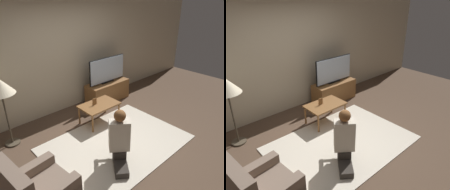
# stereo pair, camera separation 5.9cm
# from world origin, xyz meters

# --- Properties ---
(ground_plane) EXTENTS (10.00, 10.00, 0.00)m
(ground_plane) POSITION_xyz_m (0.00, 0.00, 0.00)
(ground_plane) COLOR brown
(wall_back) EXTENTS (10.00, 0.06, 2.60)m
(wall_back) POSITION_xyz_m (0.00, 1.93, 1.30)
(wall_back) COLOR beige
(wall_back) RESTS_ON ground_plane
(rug) EXTENTS (2.62, 1.88, 0.02)m
(rug) POSITION_xyz_m (0.00, 0.00, 0.01)
(rug) COLOR beige
(rug) RESTS_ON ground_plane
(tv_stand) EXTENTS (1.18, 0.46, 0.53)m
(tv_stand) POSITION_xyz_m (1.12, 1.51, 0.26)
(tv_stand) COLOR brown
(tv_stand) RESTS_ON ground_plane
(tv) EXTENTS (1.12, 0.08, 0.66)m
(tv) POSITION_xyz_m (1.12, 1.51, 0.86)
(tv) COLOR black
(tv) RESTS_ON tv_stand
(coffee_table) EXTENTS (0.84, 0.55, 0.44)m
(coffee_table) POSITION_xyz_m (0.26, 0.82, 0.40)
(coffee_table) COLOR brown
(coffee_table) RESTS_ON ground_plane
(floor_lamp) EXTENTS (0.49, 0.49, 1.35)m
(floor_lamp) POSITION_xyz_m (-1.47, 1.37, 1.16)
(floor_lamp) COLOR #4C4233
(floor_lamp) RESTS_ON ground_plane
(person_kneeling) EXTENTS (0.70, 0.81, 1.00)m
(person_kneeling) POSITION_xyz_m (-0.32, -0.39, 0.50)
(person_kneeling) COLOR #332D28
(person_kneeling) RESTS_ON rug
(picture_frame) EXTENTS (0.11, 0.01, 0.15)m
(picture_frame) POSITION_xyz_m (0.18, 0.88, 0.52)
(picture_frame) COLOR brown
(picture_frame) RESTS_ON coffee_table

